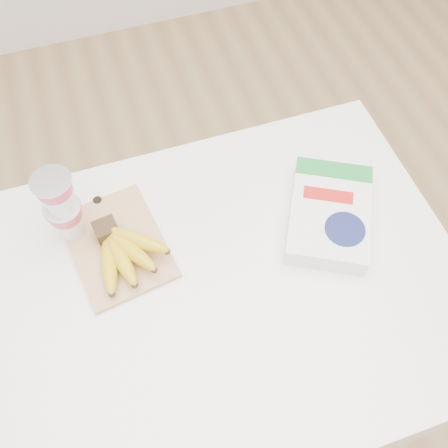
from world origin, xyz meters
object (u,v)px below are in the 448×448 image
yogurt_stack (62,206)px  cereal_box (329,214)px  cutting_board (117,245)px  bananas (123,250)px  table (199,355)px

yogurt_stack → cereal_box: 0.56m
cereal_box → cutting_board: bearing=-161.8°
bananas → cereal_box: bananas is taller
yogurt_stack → cereal_box: yogurt_stack is taller
table → yogurt_stack: yogurt_stack is taller
bananas → yogurt_stack: size_ratio=0.96×
table → bananas: size_ratio=6.49×
yogurt_stack → table: bearing=-47.1°
cereal_box → yogurt_stack: bearing=-166.5°
table → yogurt_stack: 0.61m
cutting_board → bananas: bananas is taller
cereal_box → table: bearing=-139.7°
bananas → yogurt_stack: 0.15m
yogurt_stack → cereal_box: (0.53, -0.14, -0.08)m
cereal_box → bananas: bearing=-157.7°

